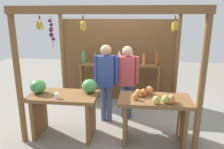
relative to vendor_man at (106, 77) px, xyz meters
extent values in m
plane|color=gray|center=(0.13, 0.14, -0.96)|extent=(12.00, 12.00, 0.00)
cylinder|color=brown|center=(-1.31, -0.95, 0.18)|extent=(0.10, 0.10, 2.28)
cylinder|color=brown|center=(1.57, -0.95, 0.18)|extent=(0.10, 0.10, 2.28)
cylinder|color=brown|center=(-1.31, 1.23, 0.18)|extent=(0.10, 0.10, 2.28)
cylinder|color=brown|center=(1.57, 1.23, 0.18)|extent=(0.10, 0.10, 2.28)
cube|color=brown|center=(0.13, -0.95, 1.27)|extent=(2.98, 0.12, 0.12)
cube|color=brown|center=(-1.31, 0.14, 1.27)|extent=(0.12, 2.27, 0.12)
cube|color=brown|center=(1.57, 0.14, 1.27)|extent=(0.12, 2.27, 0.12)
cube|color=brown|center=(0.13, 1.25, 0.07)|extent=(2.88, 0.04, 2.05)
cylinder|color=brown|center=(1.13, -0.82, 1.16)|extent=(0.02, 0.02, 0.06)
ellipsoid|color=gold|center=(1.17, -0.81, 1.04)|extent=(0.04, 0.08, 0.13)
ellipsoid|color=gold|center=(1.15, -0.80, 1.02)|extent=(0.07, 0.05, 0.14)
ellipsoid|color=gold|center=(1.12, -0.79, 1.02)|extent=(0.07, 0.05, 0.14)
ellipsoid|color=gold|center=(1.11, -0.82, 1.02)|extent=(0.04, 0.06, 0.13)
ellipsoid|color=gold|center=(1.12, -0.85, 1.04)|extent=(0.05, 0.04, 0.13)
ellipsoid|color=gold|center=(1.15, -0.85, 1.04)|extent=(0.05, 0.04, 0.13)
cylinder|color=brown|center=(-0.88, -0.89, 1.16)|extent=(0.02, 0.02, 0.06)
ellipsoid|color=gold|center=(-0.85, -0.90, 1.04)|extent=(0.04, 0.08, 0.14)
ellipsoid|color=gold|center=(-0.87, -0.86, 1.03)|extent=(0.06, 0.04, 0.14)
ellipsoid|color=gold|center=(-0.90, -0.88, 1.03)|extent=(0.05, 0.06, 0.14)
ellipsoid|color=gold|center=(-0.92, -0.91, 1.04)|extent=(0.05, 0.06, 0.14)
ellipsoid|color=gold|center=(-0.87, -0.93, 1.05)|extent=(0.09, 0.05, 0.14)
cylinder|color=brown|center=(-0.23, -0.80, 1.16)|extent=(0.02, 0.02, 0.06)
ellipsoid|color=gold|center=(-0.20, -0.80, 1.04)|extent=(0.04, 0.08, 0.15)
ellipsoid|color=gold|center=(-0.22, -0.77, 1.02)|extent=(0.07, 0.05, 0.16)
ellipsoid|color=gold|center=(-0.25, -0.79, 1.04)|extent=(0.08, 0.07, 0.16)
ellipsoid|color=gold|center=(-0.26, -0.80, 1.04)|extent=(0.04, 0.08, 0.15)
ellipsoid|color=gold|center=(-0.24, -0.82, 1.02)|extent=(0.08, 0.06, 0.16)
ellipsoid|color=gold|center=(-0.22, -0.82, 1.02)|extent=(0.06, 0.05, 0.15)
cylinder|color=#4C422D|center=(-0.82, -0.58, 0.91)|extent=(0.01, 0.01, 0.55)
sphere|color=#47142D|center=(-0.85, -0.57, 1.11)|extent=(0.06, 0.06, 0.06)
sphere|color=#47142D|center=(-0.82, -0.61, 1.04)|extent=(0.06, 0.06, 0.06)
sphere|color=#601E42|center=(-0.84, -0.58, 0.97)|extent=(0.07, 0.07, 0.07)
sphere|color=#511938|center=(-0.84, -0.60, 0.95)|extent=(0.06, 0.06, 0.06)
sphere|color=#47142D|center=(-0.84, -0.58, 0.87)|extent=(0.07, 0.07, 0.07)
sphere|color=#511938|center=(-0.80, -0.60, 0.81)|extent=(0.06, 0.06, 0.06)
cube|color=brown|center=(-0.67, -0.67, -0.18)|extent=(1.21, 0.64, 0.06)
cube|color=brown|center=(-1.15, -0.67, -0.59)|extent=(0.06, 0.58, 0.74)
cube|color=brown|center=(-0.18, -0.67, -0.59)|extent=(0.06, 0.58, 0.74)
ellipsoid|color=#429347|center=(-1.13, -0.65, -0.03)|extent=(0.38, 0.38, 0.24)
ellipsoid|color=#429347|center=(-0.22, -0.53, -0.03)|extent=(0.38, 0.38, 0.25)
cylinder|color=white|center=(-0.72, -0.85, -0.11)|extent=(0.07, 0.07, 0.09)
cube|color=brown|center=(0.92, -0.67, -0.18)|extent=(1.21, 0.64, 0.06)
cube|color=brown|center=(0.43, -0.67, -0.59)|extent=(0.06, 0.58, 0.74)
cube|color=brown|center=(1.40, -0.67, -0.59)|extent=(0.06, 0.58, 0.74)
ellipsoid|color=#B79E47|center=(1.17, -0.80, -0.09)|extent=(0.14, 0.14, 0.12)
ellipsoid|color=#B79E47|center=(0.92, -0.91, -0.09)|extent=(0.13, 0.13, 0.13)
ellipsoid|color=#CC7038|center=(0.60, -0.78, -0.09)|extent=(0.09, 0.09, 0.12)
ellipsoid|color=#A8B24C|center=(1.07, -0.88, -0.08)|extent=(0.14, 0.14, 0.14)
ellipsoid|color=#CC7038|center=(1.16, -0.88, -0.08)|extent=(0.11, 0.11, 0.14)
ellipsoid|color=#E07F47|center=(0.83, -0.50, -0.08)|extent=(0.16, 0.16, 0.15)
ellipsoid|color=#CC7038|center=(0.73, -0.59, -0.09)|extent=(0.14, 0.14, 0.13)
ellipsoid|color=gold|center=(0.64, -0.63, -0.09)|extent=(0.13, 0.13, 0.13)
cube|color=brown|center=(-0.76, 0.96, -0.46)|extent=(0.05, 0.20, 1.00)
cube|color=brown|center=(1.12, 0.96, -0.46)|extent=(0.05, 0.20, 1.00)
cube|color=brown|center=(0.18, 0.96, 0.02)|extent=(1.87, 0.22, 0.04)
cylinder|color=#338C4C|center=(-0.69, 0.96, 0.18)|extent=(0.08, 0.08, 0.27)
cylinder|color=#338C4C|center=(-0.69, 0.96, 0.34)|extent=(0.04, 0.04, 0.06)
cylinder|color=#338C4C|center=(-0.40, 0.96, 0.16)|extent=(0.07, 0.07, 0.23)
cylinder|color=#338C4C|center=(-0.40, 0.96, 0.30)|extent=(0.03, 0.03, 0.06)
cylinder|color=silver|center=(-0.11, 0.96, 0.18)|extent=(0.08, 0.08, 0.26)
cylinder|color=silver|center=(-0.11, 0.96, 0.34)|extent=(0.04, 0.04, 0.06)
cylinder|color=silver|center=(0.18, 0.96, 0.18)|extent=(0.07, 0.07, 0.27)
cylinder|color=silver|center=(0.18, 0.96, 0.35)|extent=(0.03, 0.03, 0.06)
cylinder|color=silver|center=(0.47, 0.96, 0.19)|extent=(0.08, 0.08, 0.29)
cylinder|color=silver|center=(0.47, 0.96, 0.36)|extent=(0.03, 0.03, 0.06)
cylinder|color=gold|center=(0.76, 0.96, 0.16)|extent=(0.06, 0.06, 0.23)
cylinder|color=gold|center=(0.76, 0.96, 0.31)|extent=(0.03, 0.03, 0.06)
cylinder|color=#994C1E|center=(1.05, 0.96, 0.19)|extent=(0.06, 0.06, 0.29)
cylinder|color=#994C1E|center=(1.05, 0.96, 0.36)|extent=(0.03, 0.03, 0.06)
cylinder|color=#415478|center=(-0.06, 0.00, -0.58)|extent=(0.11, 0.11, 0.75)
cylinder|color=#415478|center=(0.06, 0.00, -0.58)|extent=(0.11, 0.11, 0.75)
cube|color=#2D428C|center=(0.00, 0.00, 0.11)|extent=(0.32, 0.19, 0.63)
cylinder|color=#2D428C|center=(-0.20, 0.00, 0.14)|extent=(0.08, 0.08, 0.57)
cylinder|color=#2D428C|center=(0.20, 0.00, 0.14)|extent=(0.08, 0.08, 0.57)
sphere|color=tan|center=(0.00, 0.00, 0.53)|extent=(0.22, 0.22, 0.22)
cylinder|color=navy|center=(0.35, 0.19, -0.59)|extent=(0.11, 0.11, 0.73)
cylinder|color=navy|center=(0.47, 0.19, -0.59)|extent=(0.11, 0.11, 0.73)
cube|color=#BF474C|center=(0.41, 0.19, 0.08)|extent=(0.32, 0.19, 0.61)
cylinder|color=#BF474C|center=(0.21, 0.19, 0.11)|extent=(0.08, 0.08, 0.55)
cylinder|color=#BF474C|center=(0.61, 0.19, 0.11)|extent=(0.08, 0.08, 0.55)
sphere|color=tan|center=(0.41, 0.19, 0.49)|extent=(0.21, 0.21, 0.21)
camera|label=1|loc=(0.61, -4.15, 1.20)|focal=35.02mm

